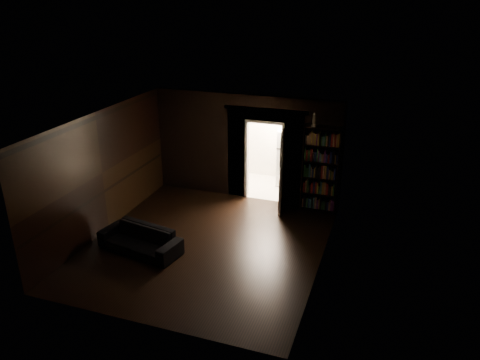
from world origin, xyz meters
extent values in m
plane|color=black|center=(0.00, 0.00, 0.00)|extent=(5.50, 5.50, 0.00)
cube|color=black|center=(-1.23, 2.80, 1.40)|extent=(2.55, 0.10, 2.80)
cube|color=black|center=(1.73, 2.80, 1.40)|extent=(1.55, 0.10, 2.80)
cube|color=black|center=(0.50, 2.80, 2.45)|extent=(0.90, 0.10, 0.70)
cube|color=black|center=(-2.50, 0.00, 1.40)|extent=(0.02, 5.50, 2.80)
cube|color=black|center=(2.50, 0.00, 1.40)|extent=(0.02, 5.50, 2.80)
cube|color=black|center=(0.00, -2.75, 1.40)|extent=(5.00, 0.02, 2.80)
cube|color=beige|center=(0.00, 0.00, 2.80)|extent=(5.00, 5.50, 0.02)
cube|color=white|center=(0.50, 2.74, 1.05)|extent=(1.04, 0.06, 2.17)
cube|color=beige|center=(0.50, 3.65, -0.05)|extent=(2.20, 1.80, 0.10)
cube|color=white|center=(0.50, 4.50, 1.20)|extent=(2.20, 0.10, 2.40)
cube|color=white|center=(-0.55, 3.65, 1.20)|extent=(0.10, 1.60, 2.40)
cube|color=white|center=(1.55, 3.65, 1.20)|extent=(0.10, 1.60, 2.40)
cube|color=white|center=(0.50, 3.65, 2.45)|extent=(2.20, 1.80, 0.10)
cube|color=#C96C7C|center=(0.50, 4.44, 2.22)|extent=(2.00, 0.04, 0.26)
imported|color=black|center=(-1.26, -0.65, 0.35)|extent=(1.94, 1.11, 0.70)
cube|color=black|center=(2.00, 2.59, 1.10)|extent=(0.92, 0.37, 2.20)
cube|color=silver|center=(0.96, 4.03, 0.82)|extent=(0.76, 0.70, 1.65)
cube|color=white|center=(1.06, 2.32, 1.02)|extent=(0.23, 0.84, 2.05)
cube|color=white|center=(1.78, 2.51, 2.37)|extent=(0.12, 0.12, 0.33)
cube|color=black|center=(0.95, 3.90, 1.78)|extent=(0.65, 0.15, 0.26)
camera|label=1|loc=(3.62, -8.25, 5.26)|focal=35.00mm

